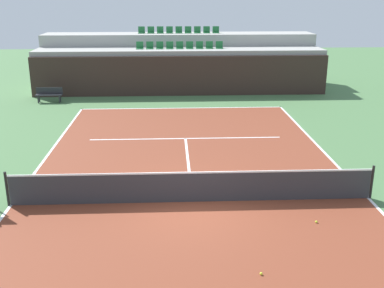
# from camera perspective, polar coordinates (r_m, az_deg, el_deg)

# --- Properties ---
(ground_plane) EXTENTS (80.00, 80.00, 0.00)m
(ground_plane) POSITION_cam_1_polar(r_m,az_deg,el_deg) (14.33, 0.07, -7.07)
(ground_plane) COLOR #477042
(court_surface) EXTENTS (11.00, 24.00, 0.01)m
(court_surface) POSITION_cam_1_polar(r_m,az_deg,el_deg) (14.33, 0.07, -7.05)
(court_surface) COLOR brown
(court_surface) RESTS_ON ground_plane
(baseline_far) EXTENTS (11.00, 0.10, 0.00)m
(baseline_far) POSITION_cam_1_polar(r_m,az_deg,el_deg) (25.64, -1.22, 4.40)
(baseline_far) COLOR white
(baseline_far) RESTS_ON court_surface
(sideline_left) EXTENTS (0.10, 24.00, 0.00)m
(sideline_left) POSITION_cam_1_polar(r_m,az_deg,el_deg) (15.10, -21.22, -6.97)
(sideline_left) COLOR white
(sideline_left) RESTS_ON court_surface
(sideline_right) EXTENTS (0.10, 24.00, 0.00)m
(sideline_right) POSITION_cam_1_polar(r_m,az_deg,el_deg) (15.55, 20.69, -6.18)
(sideline_right) COLOR white
(sideline_right) RESTS_ON court_surface
(service_line_far) EXTENTS (8.26, 0.10, 0.00)m
(service_line_far) POSITION_cam_1_polar(r_m,az_deg,el_deg) (20.30, -0.80, 0.68)
(service_line_far) COLOR white
(service_line_far) RESTS_ON court_surface
(centre_service_line) EXTENTS (0.10, 6.40, 0.00)m
(centre_service_line) POSITION_cam_1_polar(r_m,az_deg,el_deg) (17.27, -0.44, -2.51)
(centre_service_line) COLOR white
(centre_service_line) RESTS_ON court_surface
(back_wall) EXTENTS (17.96, 0.30, 2.39)m
(back_wall) POSITION_cam_1_polar(r_m,az_deg,el_deg) (28.68, -1.42, 8.29)
(back_wall) COLOR #33231E
(back_wall) RESTS_ON ground_plane
(stands_tier_lower) EXTENTS (17.96, 2.40, 2.67)m
(stands_tier_lower) POSITION_cam_1_polar(r_m,az_deg,el_deg) (29.99, -1.48, 8.99)
(stands_tier_lower) COLOR #9E9E99
(stands_tier_lower) RESTS_ON ground_plane
(stands_tier_upper) EXTENTS (17.96, 2.40, 3.41)m
(stands_tier_upper) POSITION_cam_1_polar(r_m,az_deg,el_deg) (32.31, -1.58, 10.32)
(stands_tier_upper) COLOR #9E9E99
(stands_tier_upper) RESTS_ON ground_plane
(seating_row_lower) EXTENTS (5.43, 0.44, 0.44)m
(seating_row_lower) POSITION_cam_1_polar(r_m,az_deg,el_deg) (29.89, -1.51, 11.78)
(seating_row_lower) COLOR #1E6633
(seating_row_lower) RESTS_ON stands_tier_lower
(seating_row_upper) EXTENTS (5.43, 0.44, 0.44)m
(seating_row_upper) POSITION_cam_1_polar(r_m,az_deg,el_deg) (32.20, -1.62, 13.58)
(seating_row_upper) COLOR #1E6633
(seating_row_upper) RESTS_ON stands_tier_upper
(tennis_net) EXTENTS (11.08, 0.08, 1.07)m
(tennis_net) POSITION_cam_1_polar(r_m,az_deg,el_deg) (14.12, 0.07, -5.20)
(tennis_net) COLOR black
(tennis_net) RESTS_ON court_surface
(player_bench) EXTENTS (1.50, 0.40, 0.85)m
(player_bench) POSITION_cam_1_polar(r_m,az_deg,el_deg) (28.17, -17.02, 5.90)
(player_bench) COLOR #232328
(player_bench) RESTS_ON ground_plane
(tennis_ball_0) EXTENTS (0.07, 0.07, 0.07)m
(tennis_ball_0) POSITION_cam_1_polar(r_m,az_deg,el_deg) (13.53, 14.92, -9.15)
(tennis_ball_0) COLOR #CCE033
(tennis_ball_0) RESTS_ON court_surface
(tennis_ball_1) EXTENTS (0.07, 0.07, 0.07)m
(tennis_ball_1) POSITION_cam_1_polar(r_m,az_deg,el_deg) (11.05, 8.43, -15.37)
(tennis_ball_1) COLOR #CCE033
(tennis_ball_1) RESTS_ON court_surface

